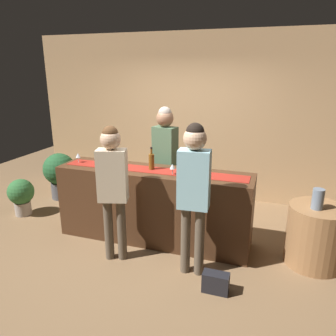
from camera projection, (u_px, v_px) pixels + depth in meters
ground_plane at (154, 238)px, 4.54m from camera, size 10.00×10.00×0.00m
back_wall at (191, 117)px, 5.83m from camera, size 6.00×0.12×2.90m
bar_counter at (154, 205)px, 4.39m from camera, size 2.61×0.60×1.00m
counter_runner_cloth at (153, 170)px, 4.24m from camera, size 2.48×0.28×0.01m
wine_bottle_clear at (110, 158)px, 4.40m from camera, size 0.07×0.07×0.30m
wine_bottle_amber at (152, 161)px, 4.24m from camera, size 0.07×0.07×0.30m
wine_glass_near_customer at (172, 167)px, 4.03m from camera, size 0.07×0.07×0.14m
wine_glass_mid_counter at (78, 156)px, 4.55m from camera, size 0.07×0.07×0.14m
bartender at (165, 152)px, 4.75m from camera, size 0.38×0.27×1.77m
customer_sipping at (194, 184)px, 3.47m from camera, size 0.35×0.25×1.75m
customer_browsing at (113, 180)px, 3.77m from camera, size 0.38×0.29×1.67m
round_side_table at (316, 236)px, 3.86m from camera, size 0.68×0.68×0.74m
vase_on_side_table at (318, 199)px, 3.67m from camera, size 0.13×0.13×0.24m
potted_plant_tall at (60, 173)px, 5.85m from camera, size 0.57×0.57×0.84m
potted_plant_small at (21, 194)px, 5.19m from camera, size 0.41×0.41×0.60m
handbag at (216, 283)px, 3.42m from camera, size 0.28×0.14×0.22m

